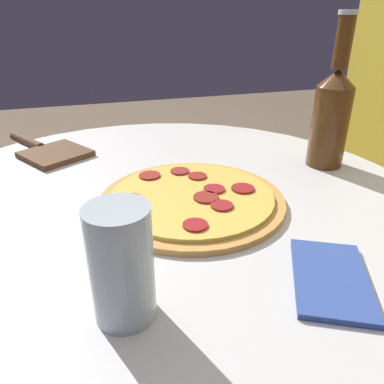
% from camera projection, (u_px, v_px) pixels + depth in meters
% --- Properties ---
extents(table, '(0.95, 0.95, 0.74)m').
position_uv_depth(table, '(162.00, 279.00, 0.70)').
color(table, silver).
rests_on(table, ground_plane).
extents(pizza, '(0.31, 0.31, 0.02)m').
position_uv_depth(pizza, '(192.00, 198.00, 0.62)').
color(pizza, '#C68E47').
rests_on(pizza, table).
extents(beer_bottle, '(0.07, 0.07, 0.29)m').
position_uv_depth(beer_bottle, '(332.00, 113.00, 0.73)').
color(beer_bottle, '#563314').
rests_on(beer_bottle, table).
extents(pizza_paddle, '(0.25, 0.19, 0.02)m').
position_uv_depth(pizza_paddle, '(48.00, 151.00, 0.83)').
color(pizza_paddle, brown).
rests_on(pizza_paddle, table).
extents(drinking_glass, '(0.07, 0.07, 0.13)m').
position_uv_depth(drinking_glass, '(122.00, 265.00, 0.37)').
color(drinking_glass, '#ADBCC6').
rests_on(drinking_glass, table).
extents(napkin, '(0.17, 0.14, 0.01)m').
position_uv_depth(napkin, '(331.00, 278.00, 0.45)').
color(napkin, '#334C99').
rests_on(napkin, table).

